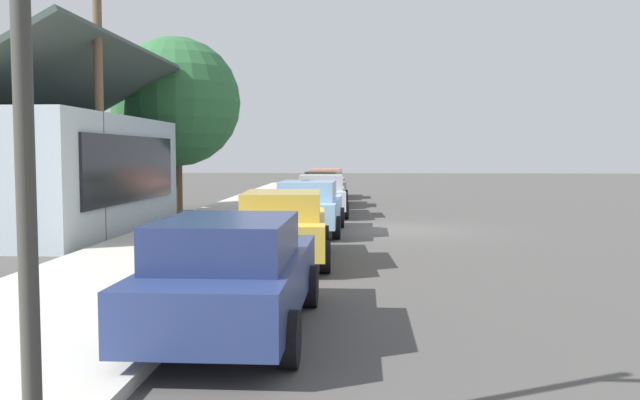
# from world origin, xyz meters

# --- Properties ---
(ground_plane) EXTENTS (120.00, 120.00, 0.00)m
(ground_plane) POSITION_xyz_m (0.00, 0.00, 0.00)
(ground_plane) COLOR #4C4947
(sidewalk_curb) EXTENTS (60.00, 4.20, 0.16)m
(sidewalk_curb) POSITION_xyz_m (0.00, 5.60, 0.08)
(sidewalk_curb) COLOR beige
(sidewalk_curb) RESTS_ON ground
(car_navy) EXTENTS (4.88, 2.08, 1.59)m
(car_navy) POSITION_xyz_m (-12.41, 2.90, 0.82)
(car_navy) COLOR navy
(car_navy) RESTS_ON ground
(car_mustard) EXTENTS (4.70, 2.23, 1.59)m
(car_mustard) POSITION_xyz_m (-6.55, 2.87, 0.82)
(car_mustard) COLOR gold
(car_mustard) RESTS_ON ground
(car_skyblue) EXTENTS (4.78, 2.06, 1.59)m
(car_skyblue) POSITION_xyz_m (-1.08, 2.68, 0.82)
(car_skyblue) COLOR #8CB7E0
(car_skyblue) RESTS_ON ground
(car_silver) EXTENTS (4.47, 2.17, 1.59)m
(car_silver) POSITION_xyz_m (4.51, 2.61, 0.81)
(car_silver) COLOR silver
(car_silver) RESTS_ON ground
(car_olive) EXTENTS (4.55, 2.09, 1.59)m
(car_olive) POSITION_xyz_m (9.50, 2.72, 0.81)
(car_olive) COLOR olive
(car_olive) RESTS_ON ground
(car_coral) EXTENTS (4.67, 2.08, 1.59)m
(car_coral) POSITION_xyz_m (14.98, 2.88, 0.82)
(car_coral) COLOR #EA8C75
(car_coral) RESTS_ON ground
(storefront_building) EXTENTS (10.45, 8.12, 5.75)m
(storefront_building) POSITION_xyz_m (-1.07, 11.98, 1.92)
(storefront_building) COLOR #ADBCC6
(storefront_building) RESTS_ON ground
(shade_tree) EXTENTS (5.35, 5.35, 7.21)m
(shade_tree) POSITION_xyz_m (6.48, 8.76, 4.52)
(shade_tree) COLOR brown
(shade_tree) RESTS_ON ground
(utility_pole_wooden) EXTENTS (1.80, 0.24, 7.50)m
(utility_pole_wooden) POSITION_xyz_m (-3.33, 8.20, 3.93)
(utility_pole_wooden) COLOR brown
(utility_pole_wooden) RESTS_ON ground
(fire_hydrant_red) EXTENTS (0.22, 0.22, 0.71)m
(fire_hydrant_red) POSITION_xyz_m (-0.95, 4.20, 0.50)
(fire_hydrant_red) COLOR red
(fire_hydrant_red) RESTS_ON sidewalk_curb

